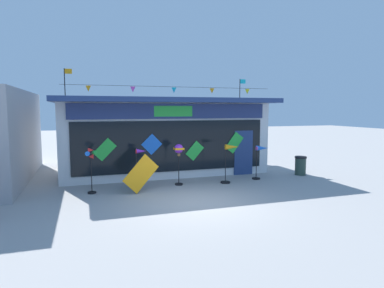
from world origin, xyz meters
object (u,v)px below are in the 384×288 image
(wind_spinner_far_left, at_px, (91,162))
(wind_spinner_right, at_px, (261,154))
(kite_shop_building, at_px, (160,134))
(display_kite_on_ground, at_px, (141,174))
(trash_bin, at_px, (300,166))
(wind_spinner_left, at_px, (139,163))
(wind_spinner_center_left, at_px, (179,152))
(wind_spinner_center_right, at_px, (230,156))

(wind_spinner_far_left, height_order, wind_spinner_right, wind_spinner_far_left)
(wind_spinner_far_left, xyz_separation_m, wind_spinner_right, (6.87, 0.34, -0.06))
(kite_shop_building, xyz_separation_m, display_kite_on_ground, (-1.68, -4.24, -1.06))
(kite_shop_building, xyz_separation_m, trash_bin, (5.68, -3.34, -1.31))
(trash_bin, relative_size, display_kite_on_ground, 0.67)
(display_kite_on_ground, bearing_deg, wind_spinner_left, 85.11)
(wind_spinner_left, relative_size, wind_spinner_center_left, 0.92)
(wind_spinner_center_left, xyz_separation_m, wind_spinner_right, (3.60, 0.01, -0.24))
(wind_spinner_center_left, bearing_deg, wind_spinner_far_left, -174.24)
(wind_spinner_right, distance_m, trash_bin, 2.26)
(wind_spinner_left, bearing_deg, trash_bin, 1.65)
(kite_shop_building, relative_size, wind_spinner_center_right, 6.06)
(display_kite_on_ground, bearing_deg, wind_spinner_far_left, 167.62)
(wind_spinner_center_left, relative_size, trash_bin, 1.91)
(wind_spinner_center_right, relative_size, trash_bin, 1.86)
(wind_spinner_center_right, xyz_separation_m, trash_bin, (3.70, 0.46, -0.67))
(wind_spinner_center_right, height_order, trash_bin, wind_spinner_center_right)
(wind_spinner_center_right, bearing_deg, trash_bin, 7.02)
(wind_spinner_center_right, bearing_deg, wind_spinner_far_left, -179.17)
(wind_spinner_left, relative_size, display_kite_on_ground, 1.18)
(wind_spinner_center_left, relative_size, wind_spinner_right, 1.12)
(wind_spinner_center_left, distance_m, trash_bin, 5.83)
(wind_spinner_right, xyz_separation_m, trash_bin, (2.16, 0.19, -0.62))
(kite_shop_building, xyz_separation_m, wind_spinner_center_left, (-0.09, -3.55, -0.45))
(wind_spinner_center_right, distance_m, wind_spinner_right, 1.56)
(wind_spinner_far_left, bearing_deg, wind_spinner_center_left, 5.76)
(wind_spinner_left, relative_size, wind_spinner_center_right, 0.95)
(wind_spinner_center_left, xyz_separation_m, display_kite_on_ground, (-1.59, -0.70, -0.61))
(wind_spinner_right, bearing_deg, kite_shop_building, 134.87)
(wind_spinner_left, bearing_deg, display_kite_on_ground, -94.89)
(wind_spinner_center_right, distance_m, trash_bin, 3.79)
(wind_spinner_right, bearing_deg, wind_spinner_center_left, -179.78)
(display_kite_on_ground, bearing_deg, wind_spinner_center_right, 6.93)
(kite_shop_building, bearing_deg, trash_bin, -30.49)
(trash_bin, bearing_deg, kite_shop_building, 149.51)
(wind_spinner_right, xyz_separation_m, display_kite_on_ground, (-5.20, -0.71, -0.37))
(trash_bin, bearing_deg, wind_spinner_right, -174.98)
(wind_spinner_far_left, xyz_separation_m, trash_bin, (9.03, 0.53, -0.68))
(wind_spinner_center_left, bearing_deg, wind_spinner_center_right, -6.95)
(kite_shop_building, distance_m, wind_spinner_right, 5.03)
(trash_bin, bearing_deg, wind_spinner_far_left, -176.62)
(wind_spinner_right, relative_size, trash_bin, 1.70)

